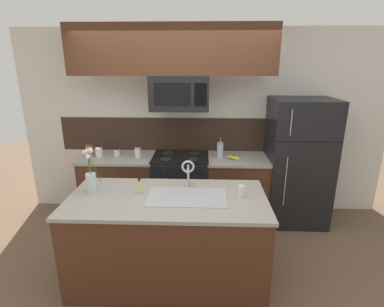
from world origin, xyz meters
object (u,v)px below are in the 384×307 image
stove_range (181,187)px  flower_vase (91,178)px  refrigerator (297,162)px  storage_jar_short (117,152)px  storage_jar_medium (99,151)px  banana_bunch (234,158)px  sink_faucet (188,170)px  drinking_glass (242,191)px  microwave (180,93)px  storage_jar_tall (89,150)px  dish_soap_bottle (139,187)px  storage_jar_squat (138,153)px  french_press (220,149)px

stove_range → flower_vase: 1.54m
refrigerator → storage_jar_short: 2.48m
storage_jar_medium → storage_jar_short: size_ratio=1.43×
storage_jar_short → banana_bunch: size_ratio=0.56×
sink_faucet → drinking_glass: size_ratio=2.66×
banana_bunch → flower_vase: flower_vase is taller
sink_faucet → microwave: bearing=98.8°
sink_faucet → refrigerator: bearing=36.3°
storage_jar_tall → flower_vase: bearing=-68.7°
stove_range → banana_bunch: banana_bunch is taller
dish_soap_bottle → flower_vase: 0.48m
stove_range → storage_jar_tall: bearing=-179.9°
drinking_glass → sink_faucet: bearing=161.3°
storage_jar_short → microwave: bearing=-3.5°
dish_soap_bottle → drinking_glass: (1.00, -0.04, -0.01)m
storage_jar_squat → banana_bunch: bearing=-1.4°
storage_jar_squat → dish_soap_bottle: bearing=-77.3°
french_press → stove_range: bearing=-173.7°
sink_faucet → storage_jar_short: bearing=134.4°
storage_jar_medium → storage_jar_squat: storage_jar_medium is taller
storage_jar_medium → flower_vase: 1.21m
sink_faucet → flower_vase: (-0.95, -0.14, -0.05)m
banana_bunch → storage_jar_medium: bearing=178.2°
storage_jar_medium → dish_soap_bottle: 1.42m
storage_jar_tall → drinking_glass: 2.28m
storage_jar_squat → drinking_glass: storage_jar_squat is taller
storage_jar_squat → french_press: size_ratio=0.50×
french_press → flower_vase: flower_vase is taller
storage_jar_short → sink_faucet: (1.04, -1.07, 0.15)m
storage_jar_squat → banana_bunch: storage_jar_squat is taller
refrigerator → storage_jar_medium: refrigerator is taller
microwave → storage_jar_tall: bearing=179.1°
dish_soap_bottle → french_press: bearing=55.1°
stove_range → french_press: bearing=6.3°
sink_faucet → french_press: bearing=70.6°
microwave → banana_bunch: (0.72, -0.04, -0.84)m
microwave → storage_jar_tall: (-1.25, 0.02, -0.78)m
microwave → storage_jar_tall: size_ratio=4.39×
french_press → storage_jar_short: bearing=-178.9°
storage_jar_squat → flower_vase: (-0.22, -1.14, 0.08)m
storage_jar_squat → french_press: (1.12, 0.09, 0.03)m
microwave → sink_faucet: microwave is taller
dish_soap_bottle → storage_jar_medium: bearing=124.5°
dish_soap_bottle → stove_range: bearing=74.7°
storage_jar_squat → drinking_glass: bearing=-43.1°
storage_jar_tall → sink_faucet: 1.75m
storage_jar_short → flower_vase: (0.09, -1.20, 0.10)m
stove_range → storage_jar_tall: 1.36m
stove_range → microwave: 1.32m
stove_range → flower_vase: (-0.80, -1.17, 0.60)m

